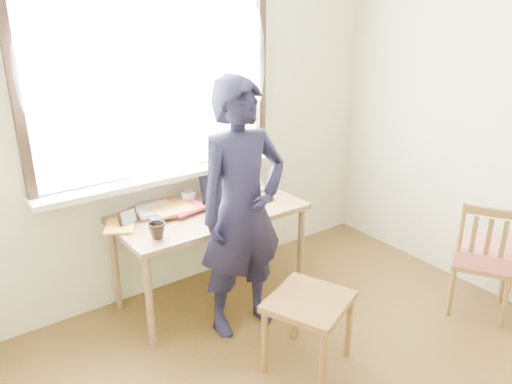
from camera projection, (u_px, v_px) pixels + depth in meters
room_shell at (376, 117)px, 2.11m from camera, size 3.52×4.02×2.61m
desk at (210, 220)px, 3.54m from camera, size 1.33×0.67×0.71m
laptop at (228, 200)px, 3.55m from camera, size 0.37×0.31×0.24m
mug_white at (189, 197)px, 3.64m from camera, size 0.16×0.16×0.09m
mug_dark at (157, 231)px, 3.09m from camera, size 0.13×0.13×0.10m
mouse at (268, 199)px, 3.68m from camera, size 0.10×0.07×0.04m
desk_clutter at (160, 208)px, 3.50m from camera, size 0.65×0.53×0.05m
book_a at (136, 211)px, 3.47m from camera, size 0.33×0.37×0.03m
book_b at (239, 186)px, 3.96m from camera, size 0.31×0.34×0.02m
picture_frame at (128, 218)px, 3.26m from camera, size 0.14×0.05×0.11m
work_chair at (309, 309)px, 2.95m from camera, size 0.59×0.58×0.47m
side_chair at (484, 254)px, 3.46m from camera, size 0.53×0.53×0.86m
person at (242, 210)px, 3.17m from camera, size 0.64×0.43×1.70m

